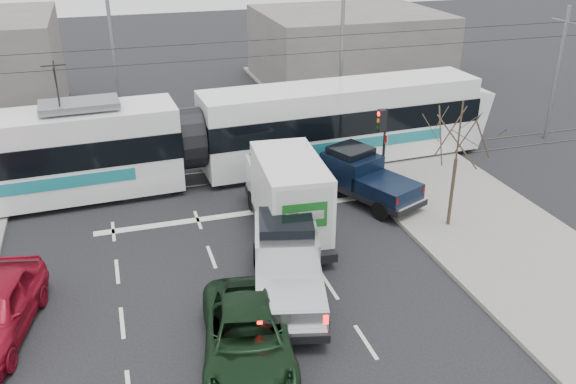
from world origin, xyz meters
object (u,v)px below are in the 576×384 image
object	(u,v)px
silver_pickup	(287,260)
street_lamp_far	(109,47)
green_car	(248,336)
street_lamp_near	(339,41)
bare_tree	(459,136)
tram	(189,140)
box_truck	(287,195)
traffic_signal	(382,132)
navy_pickup	(361,175)

from	to	relation	value
silver_pickup	street_lamp_far	bearing A→B (deg)	120.10
silver_pickup	green_car	size ratio (longest dim) A/B	1.20
street_lamp_near	green_car	size ratio (longest dim) A/B	1.70
bare_tree	street_lamp_far	world-z (taller)	street_lamp_far
street_lamp_far	tram	xyz separation A→B (m)	(2.83, -6.19, -3.06)
tram	bare_tree	bearing A→B (deg)	-42.02
box_truck	traffic_signal	bearing A→B (deg)	30.78
street_lamp_far	green_car	bearing A→B (deg)	-82.46
street_lamp_near	green_car	distance (m)	19.45
box_truck	green_car	xyz separation A→B (m)	(-3.16, -6.67, -0.85)
traffic_signal	street_lamp_near	distance (m)	7.91
street_lamp_far	silver_pickup	size ratio (longest dim) A/B	1.41
street_lamp_far	navy_pickup	world-z (taller)	street_lamp_far
tram	box_truck	size ratio (longest dim) A/B	4.32
street_lamp_far	traffic_signal	bearing A→B (deg)	-41.72
traffic_signal	tram	bearing A→B (deg)	157.08
traffic_signal	box_truck	size ratio (longest dim) A/B	0.55
green_car	street_lamp_near	bearing A→B (deg)	71.46
street_lamp_near	silver_pickup	world-z (taller)	street_lamp_near
street_lamp_near	box_truck	size ratio (longest dim) A/B	1.36
traffic_signal	tram	distance (m)	8.52
silver_pickup	navy_pickup	distance (m)	7.62
navy_pickup	green_car	world-z (taller)	navy_pickup
street_lamp_near	tram	bearing A→B (deg)	-154.18
street_lamp_near	navy_pickup	distance (m)	9.18
street_lamp_near	green_car	bearing A→B (deg)	-118.46
bare_tree	street_lamp_far	size ratio (longest dim) A/B	0.56
bare_tree	tram	distance (m)	11.69
silver_pickup	green_car	distance (m)	3.60
traffic_signal	silver_pickup	bearing A→B (deg)	-134.73
silver_pickup	traffic_signal	bearing A→B (deg)	59.36
traffic_signal	box_truck	world-z (taller)	traffic_signal
tram	navy_pickup	xyz separation A→B (m)	(6.72, -3.81, -1.00)
silver_pickup	box_truck	size ratio (longest dim) A/B	0.97
traffic_signal	tram	world-z (taller)	tram
traffic_signal	street_lamp_near	size ratio (longest dim) A/B	0.40
street_lamp_far	green_car	distance (m)	19.32
traffic_signal	silver_pickup	world-z (taller)	traffic_signal
street_lamp_far	bare_tree	bearing A→B (deg)	-48.88
silver_pickup	green_car	xyz separation A→B (m)	(-2.04, -2.95, -0.36)
tram	green_car	size ratio (longest dim) A/B	5.37
traffic_signal	bare_tree	bearing A→B (deg)	-74.24
street_lamp_near	box_truck	distance (m)	12.11
street_lamp_far	silver_pickup	distance (m)	16.83
traffic_signal	green_car	bearing A→B (deg)	-131.80
silver_pickup	street_lamp_near	bearing A→B (deg)	77.07
traffic_signal	green_car	distance (m)	12.44
navy_pickup	box_truck	bearing A→B (deg)	-176.78
box_truck	navy_pickup	world-z (taller)	box_truck
bare_tree	box_truck	world-z (taller)	bare_tree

